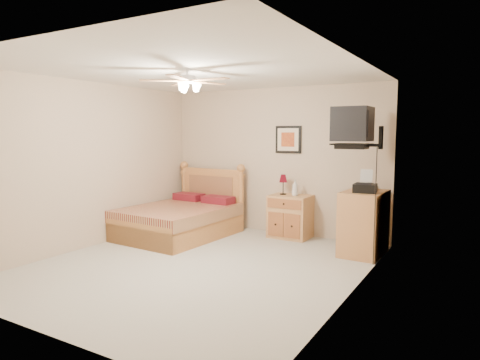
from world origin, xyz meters
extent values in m
plane|color=#AAA69A|center=(0.00, 0.00, 0.00)|extent=(4.50, 4.50, 0.00)
cube|color=white|center=(0.00, 0.00, 2.50)|extent=(4.00, 4.50, 0.04)
cube|color=#C3AA8F|center=(0.00, 2.25, 1.25)|extent=(4.00, 0.04, 2.50)
cube|color=#C3AA8F|center=(0.00, -2.25, 1.25)|extent=(4.00, 0.04, 2.50)
cube|color=#C3AA8F|center=(-2.00, 0.00, 1.25)|extent=(0.04, 4.50, 2.50)
cube|color=#C3AA8F|center=(2.00, 0.00, 1.25)|extent=(0.04, 4.50, 2.50)
cube|color=#AE7C45|center=(0.42, 2.00, 0.35)|extent=(0.66, 0.50, 0.71)
imported|color=silver|center=(0.50, 2.00, 0.84)|extent=(0.13, 0.13, 0.26)
cube|color=black|center=(0.27, 2.23, 1.62)|extent=(0.46, 0.04, 0.46)
cube|color=#BF7F47|center=(1.73, 1.60, 0.46)|extent=(0.57, 0.79, 0.91)
imported|color=#B6A793|center=(1.66, 1.87, 0.93)|extent=(0.23, 0.29, 0.02)
imported|color=gray|center=(1.66, 1.89, 0.95)|extent=(0.25, 0.29, 0.02)
camera|label=1|loc=(3.21, -4.45, 1.73)|focal=32.00mm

